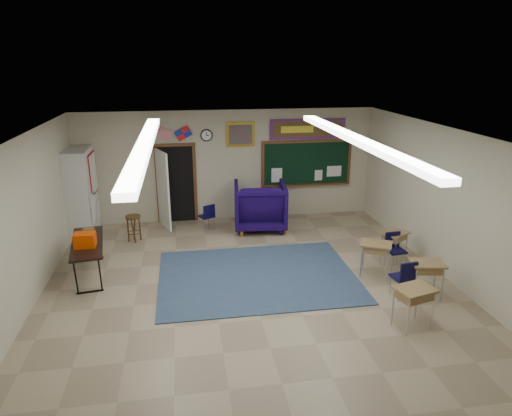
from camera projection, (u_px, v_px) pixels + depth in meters
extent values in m
plane|color=gray|center=(254.00, 296.00, 8.62)|extent=(9.00, 9.00, 0.00)
cube|color=#B9B396|center=(228.00, 166.00, 12.37)|extent=(8.00, 0.04, 3.00)
cube|color=#B9B396|center=(335.00, 397.00, 3.94)|extent=(8.00, 0.04, 3.00)
cube|color=#B9B396|center=(15.00, 235.00, 7.54)|extent=(0.04, 9.00, 3.00)
cube|color=#B9B396|center=(459.00, 210.00, 8.77)|extent=(0.04, 9.00, 3.00)
cube|color=beige|center=(253.00, 138.00, 7.69)|extent=(8.00, 9.00, 0.04)
cube|color=#32465F|center=(257.00, 276.00, 9.40)|extent=(4.00, 3.00, 0.02)
cube|color=black|center=(176.00, 184.00, 12.29)|extent=(0.95, 0.04, 2.10)
cube|color=silver|center=(163.00, 190.00, 11.83)|extent=(0.35, 0.86, 2.05)
cube|color=#5A3319|center=(307.00, 163.00, 12.68)|extent=(2.55, 0.05, 1.30)
cube|color=black|center=(307.00, 163.00, 12.67)|extent=(2.40, 0.03, 1.15)
cube|color=#5A3319|center=(306.00, 185.00, 12.81)|extent=(2.40, 0.12, 0.04)
cube|color=#B2120F|center=(308.00, 129.00, 12.38)|extent=(2.10, 0.04, 0.55)
cube|color=brown|center=(308.00, 129.00, 12.37)|extent=(1.90, 0.03, 0.40)
cube|color=olive|center=(240.00, 134.00, 12.13)|extent=(0.75, 0.05, 0.65)
cube|color=#A51466|center=(240.00, 134.00, 12.12)|extent=(0.62, 0.03, 0.52)
cylinder|color=black|center=(206.00, 135.00, 11.99)|extent=(0.32, 0.05, 0.32)
cylinder|color=white|center=(207.00, 135.00, 11.98)|extent=(0.26, 0.02, 0.26)
cube|color=beige|center=(82.00, 193.00, 11.32)|extent=(0.55, 1.25, 2.20)
imported|color=#120536|center=(260.00, 206.00, 11.90)|extent=(1.45, 1.49, 1.23)
cube|color=olive|center=(376.00, 244.00, 9.22)|extent=(0.75, 0.69, 0.04)
cube|color=brown|center=(376.00, 249.00, 9.25)|extent=(0.65, 0.59, 0.12)
cube|color=olive|center=(395.00, 233.00, 9.92)|extent=(0.71, 0.67, 0.04)
cube|color=brown|center=(395.00, 237.00, 9.95)|extent=(0.61, 0.57, 0.11)
cube|color=olive|center=(415.00, 289.00, 7.40)|extent=(0.71, 0.60, 0.04)
cube|color=brown|center=(414.00, 295.00, 7.43)|extent=(0.61, 0.51, 0.12)
cube|color=olive|center=(428.00, 263.00, 8.38)|extent=(0.66, 0.54, 0.04)
cube|color=brown|center=(427.00, 268.00, 8.41)|extent=(0.57, 0.46, 0.12)
cube|color=black|center=(87.00, 243.00, 9.25)|extent=(0.85, 1.86, 0.05)
cube|color=red|center=(85.00, 240.00, 8.97)|extent=(0.40, 0.30, 0.28)
cylinder|color=#4A3016|center=(133.00, 217.00, 11.04)|extent=(0.37, 0.37, 0.04)
torus|color=#4A3016|center=(134.00, 233.00, 11.17)|extent=(0.30, 0.30, 0.02)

